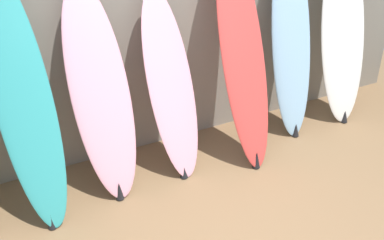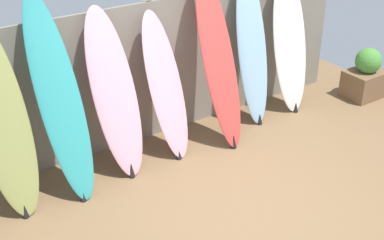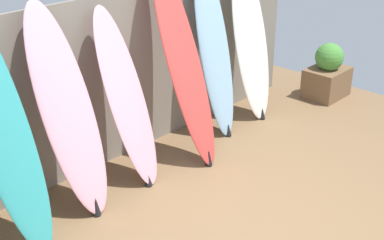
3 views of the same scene
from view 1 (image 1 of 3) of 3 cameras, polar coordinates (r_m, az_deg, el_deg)
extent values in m
cube|color=gray|center=(5.37, -3.64, 5.90)|extent=(6.08, 0.04, 1.80)
cylinder|color=#6C655B|center=(5.10, -18.90, 2.63)|extent=(0.10, 0.10, 1.80)
cylinder|color=#6C655B|center=(5.40, -3.81, 6.06)|extent=(0.10, 0.10, 1.80)
cylinder|color=#6C655B|center=(6.04, 9.02, 8.63)|extent=(0.10, 0.10, 1.80)
cylinder|color=#6C655B|center=(6.92, 19.10, 10.33)|extent=(0.10, 0.10, 1.80)
ellipsoid|color=teal|center=(4.55, -17.53, 1.96)|extent=(0.55, 0.89, 2.17)
cone|color=black|center=(4.83, -14.75, -10.40)|extent=(0.08, 0.08, 0.14)
ellipsoid|color=pink|center=(4.76, -9.71, 2.70)|extent=(0.60, 0.76, 1.92)
cone|color=black|center=(5.00, -7.75, -7.48)|extent=(0.08, 0.08, 0.18)
ellipsoid|color=pink|center=(4.99, -2.27, 3.58)|extent=(0.54, 0.70, 1.76)
cone|color=black|center=(5.23, -0.85, -5.58)|extent=(0.08, 0.08, 0.11)
ellipsoid|color=#D13D38|center=(5.14, 5.48, 6.67)|extent=(0.48, 0.85, 2.14)
cone|color=black|center=(5.38, 6.90, -4.22)|extent=(0.08, 0.08, 0.18)
ellipsoid|color=#8CB7D6|center=(5.66, 10.54, 8.15)|extent=(0.49, 0.60, 2.03)
cone|color=black|center=(5.93, 11.01, -1.03)|extent=(0.08, 0.08, 0.14)
ellipsoid|color=white|center=(6.07, 15.80, 8.69)|extent=(0.59, 0.59, 1.95)
cone|color=black|center=(6.31, 15.97, 0.39)|extent=(0.08, 0.08, 0.14)
camera|label=2|loc=(1.60, -153.30, -18.05)|focal=50.00mm
camera|label=3|loc=(1.38, -93.26, -20.03)|focal=50.00mm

